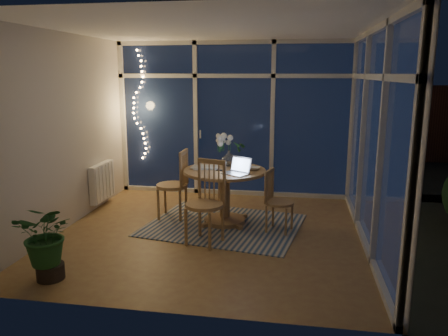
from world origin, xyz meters
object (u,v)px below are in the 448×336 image
(dining_table, at_px, (225,197))
(potted_plant, at_px, (48,244))
(chair_left, at_px, (172,184))
(chair_front, at_px, (204,203))
(laptop, at_px, (235,165))
(flower_vase, at_px, (229,159))
(chair_right, at_px, (280,201))

(dining_table, height_order, potted_plant, dining_table)
(chair_left, height_order, chair_front, chair_front)
(dining_table, relative_size, chair_front, 1.08)
(potted_plant, bearing_deg, chair_front, 41.29)
(chair_front, distance_m, potted_plant, 1.82)
(dining_table, relative_size, chair_left, 1.11)
(chair_left, bearing_deg, chair_front, 37.22)
(chair_left, xyz_separation_m, laptop, (0.97, -0.36, 0.38))
(potted_plant, bearing_deg, flower_vase, 56.27)
(laptop, bearing_deg, flower_vase, 138.99)
(chair_left, relative_size, flower_vase, 4.85)
(chair_front, relative_size, flower_vase, 5.00)
(chair_front, xyz_separation_m, laptop, (0.31, 0.53, 0.37))
(chair_right, relative_size, chair_front, 0.81)
(laptop, bearing_deg, chair_right, 35.18)
(dining_table, relative_size, laptop, 3.48)
(potted_plant, bearing_deg, chair_right, 38.15)
(dining_table, bearing_deg, flower_vase, 85.99)
(chair_left, height_order, chair_right, chair_left)
(laptop, distance_m, flower_vase, 0.55)
(flower_vase, bearing_deg, chair_front, -97.58)
(laptop, height_order, flower_vase, laptop)
(chair_front, bearing_deg, chair_right, 50.72)
(chair_front, xyz_separation_m, potted_plant, (-1.36, -1.20, -0.14))
(dining_table, distance_m, laptop, 0.59)
(chair_right, relative_size, potted_plant, 1.11)
(chair_left, bearing_deg, flower_vase, 101.59)
(chair_right, distance_m, potted_plant, 2.87)
(chair_right, height_order, flower_vase, flower_vase)
(chair_left, relative_size, chair_front, 0.97)
(chair_front, height_order, potted_plant, chair_front)
(chair_front, distance_m, flower_vase, 1.12)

